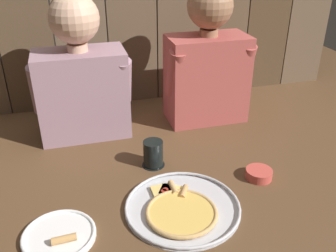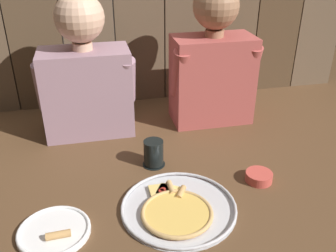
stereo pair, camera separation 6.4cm
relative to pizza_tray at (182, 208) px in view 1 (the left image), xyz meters
name	(u,v)px [view 1 (the left image)]	position (x,y,z in m)	size (l,w,h in m)	color
ground_plane	(177,183)	(0.03, 0.14, -0.01)	(3.20, 3.20, 0.00)	brown
pizza_tray	(182,208)	(0.00, 0.00, 0.00)	(0.37, 0.37, 0.03)	silver
dinner_plate	(59,235)	(-0.38, -0.02, 0.00)	(0.21, 0.21, 0.03)	white
drinking_glass	(153,154)	(-0.03, 0.28, 0.04)	(0.09, 0.09, 0.10)	black
dipping_bowl	(259,173)	(0.32, 0.09, 0.01)	(0.10, 0.10, 0.03)	#CC4C42
diner_left	(80,71)	(-0.25, 0.61, 0.27)	(0.40, 0.21, 0.60)	gray
diner_right	(208,57)	(0.30, 0.61, 0.29)	(0.39, 0.21, 0.62)	#AD4C47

